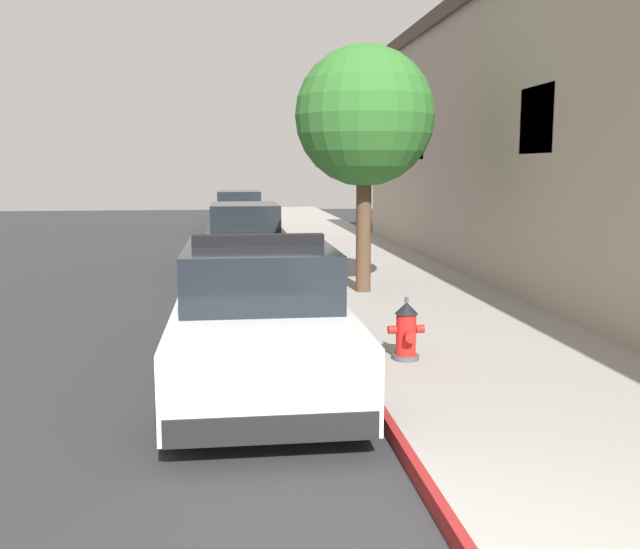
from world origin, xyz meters
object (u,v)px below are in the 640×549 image
parked_car_silver_ahead (245,237)px  fire_hydrant (406,331)px  police_cruiser (259,317)px  street_tree (365,117)px  parked_car_dark_far (239,212)px

parked_car_silver_ahead → fire_hydrant: parked_car_silver_ahead is taller
parked_car_silver_ahead → fire_hydrant: bearing=-79.7°
police_cruiser → street_tree: (2.14, 4.99, 2.59)m
fire_hydrant → parked_car_dark_far: bearing=95.0°
parked_car_silver_ahead → fire_hydrant: 9.65m
fire_hydrant → street_tree: size_ratio=0.17×
parked_car_silver_ahead → street_tree: street_tree is taller
police_cruiser → street_tree: bearing=66.8°
parked_car_silver_ahead → street_tree: size_ratio=1.08×
police_cruiser → fire_hydrant: (1.76, 0.17, -0.25)m
parked_car_dark_far → fire_hydrant: bearing=-85.0°
parked_car_silver_ahead → street_tree: 5.73m
police_cruiser → parked_car_dark_far: police_cruiser is taller
parked_car_silver_ahead → parked_car_dark_far: (-0.01, 10.33, 0.00)m
parked_car_dark_far → fire_hydrant: 19.89m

